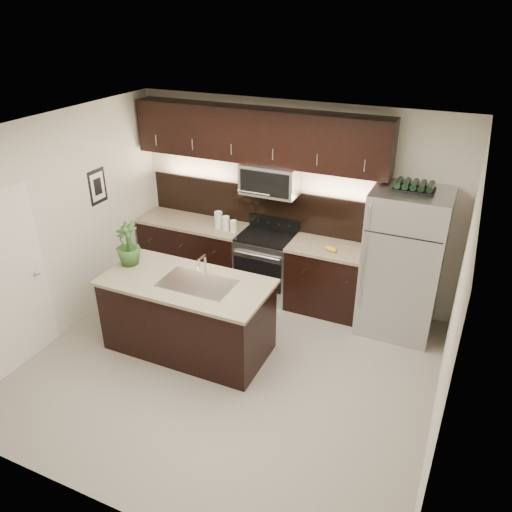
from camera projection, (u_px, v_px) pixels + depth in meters
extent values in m
plane|color=gray|center=(228.00, 368.00, 5.79)|extent=(4.50, 4.50, 0.00)
cube|color=beige|center=(293.00, 202.00, 6.79)|extent=(4.50, 0.02, 2.70)
cube|color=beige|center=(96.00, 386.00, 3.55)|extent=(4.50, 0.02, 2.70)
cube|color=beige|center=(59.00, 229.00, 5.99)|extent=(0.02, 4.00, 2.70)
cube|color=beige|center=(454.00, 315.00, 4.35)|extent=(0.02, 4.00, 2.70)
cube|color=white|center=(221.00, 135.00, 4.56)|extent=(4.50, 4.00, 0.02)
cube|color=silver|center=(13.00, 285.00, 5.49)|extent=(0.04, 0.80, 2.02)
sphere|color=silver|center=(37.00, 273.00, 5.74)|extent=(0.06, 0.06, 0.06)
cube|color=black|center=(98.00, 187.00, 6.46)|extent=(0.01, 0.32, 0.46)
cube|color=white|center=(98.00, 187.00, 6.46)|extent=(0.00, 0.24, 0.36)
cube|color=black|center=(195.00, 251.00, 7.47)|extent=(1.57, 0.62, 0.90)
cube|color=black|center=(332.00, 280.00, 6.69)|extent=(1.16, 0.62, 0.90)
cube|color=#B2B2B7|center=(266.00, 266.00, 7.04)|extent=(0.76, 0.62, 0.90)
cube|color=black|center=(266.00, 237.00, 6.83)|extent=(0.76, 0.60, 0.03)
cube|color=tan|center=(193.00, 222.00, 7.25)|extent=(1.59, 0.65, 0.04)
cube|color=tan|center=(334.00, 249.00, 6.48)|extent=(1.18, 0.65, 0.04)
cube|color=black|center=(262.00, 206.00, 7.01)|extent=(3.49, 0.02, 0.56)
cube|color=#B2B2B7|center=(270.00, 179.00, 6.56)|extent=(0.76, 0.40, 0.40)
cube|color=black|center=(257.00, 135.00, 6.42)|extent=(3.49, 0.33, 0.70)
cube|color=black|center=(188.00, 317.00, 5.93)|extent=(1.90, 0.90, 0.90)
cube|color=tan|center=(186.00, 282.00, 5.71)|extent=(1.96, 0.96, 0.04)
cube|color=silver|center=(197.00, 283.00, 5.65)|extent=(0.84, 0.50, 0.01)
cylinder|color=silver|center=(205.00, 266.00, 5.76)|extent=(0.03, 0.03, 0.24)
cylinder|color=silver|center=(202.00, 257.00, 5.64)|extent=(0.02, 0.14, 0.02)
cylinder|color=silver|center=(199.00, 264.00, 5.60)|extent=(0.02, 0.02, 0.10)
cube|color=#B2B2B7|center=(403.00, 263.00, 6.10)|extent=(0.90, 0.81, 1.87)
cube|color=black|center=(414.00, 189.00, 5.67)|extent=(0.46, 0.29, 0.03)
cylinder|color=black|center=(399.00, 183.00, 5.71)|extent=(0.08, 0.26, 0.08)
cylinder|color=black|center=(407.00, 184.00, 5.68)|extent=(0.08, 0.26, 0.08)
cylinder|color=black|center=(415.00, 185.00, 5.65)|extent=(0.08, 0.26, 0.08)
cylinder|color=black|center=(423.00, 186.00, 5.61)|extent=(0.08, 0.26, 0.08)
cylinder|color=black|center=(431.00, 187.00, 5.58)|extent=(0.08, 0.26, 0.08)
imported|color=#2B5020|center=(128.00, 244.00, 5.96)|extent=(0.36, 0.36, 0.53)
cylinder|color=silver|center=(218.00, 220.00, 6.99)|extent=(0.11, 0.11, 0.24)
cylinder|color=silver|center=(226.00, 223.00, 6.93)|extent=(0.10, 0.10, 0.20)
cylinder|color=silver|center=(233.00, 226.00, 6.87)|extent=(0.09, 0.09, 0.17)
cylinder|color=silver|center=(370.00, 249.00, 6.22)|extent=(0.09, 0.09, 0.19)
cylinder|color=silver|center=(370.00, 242.00, 6.17)|extent=(0.10, 0.10, 0.02)
cylinder|color=silver|center=(371.00, 238.00, 6.15)|extent=(0.01, 0.01, 0.08)
ellipsoid|color=gold|center=(329.00, 248.00, 6.41)|extent=(0.20, 0.18, 0.05)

